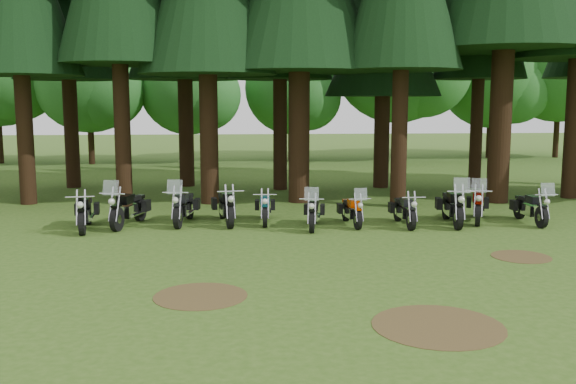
# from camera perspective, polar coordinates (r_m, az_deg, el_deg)

# --- Properties ---
(ground) EXTENTS (120.00, 120.00, 0.00)m
(ground) POSITION_cam_1_polar(r_m,az_deg,el_deg) (14.60, 4.53, -6.59)
(ground) COLOR #335717
(ground) RESTS_ON ground
(decid_1) EXTENTS (7.91, 7.69, 9.88)m
(decid_1) POSITION_cam_1_polar(r_m,az_deg,el_deg) (42.03, -24.25, 10.26)
(decid_1) COLOR black
(decid_1) RESTS_ON ground
(decid_2) EXTENTS (6.72, 6.53, 8.40)m
(decid_2) POSITION_cam_1_polar(r_m,az_deg,el_deg) (39.57, -16.94, 9.53)
(decid_2) COLOR black
(decid_2) RESTS_ON ground
(decid_3) EXTENTS (6.12, 5.95, 7.65)m
(decid_3) POSITION_cam_1_polar(r_m,az_deg,el_deg) (39.15, -8.48, 9.16)
(decid_3) COLOR black
(decid_3) RESTS_ON ground
(decid_4) EXTENTS (5.93, 5.76, 7.41)m
(decid_4) POSITION_cam_1_polar(r_m,az_deg,el_deg) (40.46, 0.67, 9.00)
(decid_4) COLOR black
(decid_4) RESTS_ON ground
(decid_5) EXTENTS (8.45, 8.21, 10.56)m
(decid_5) POSITION_cam_1_polar(r_m,az_deg,el_deg) (41.13, 10.30, 11.46)
(decid_5) COLOR black
(decid_5) RESTS_ON ground
(decid_6) EXTENTS (7.06, 6.86, 8.82)m
(decid_6) POSITION_cam_1_polar(r_m,az_deg,el_deg) (44.44, 18.13, 9.60)
(decid_6) COLOR black
(decid_6) RESTS_ON ground
(decid_7) EXTENTS (8.44, 8.20, 10.55)m
(decid_7) POSITION_cam_1_polar(r_m,az_deg,el_deg) (46.30, 23.62, 10.51)
(decid_7) COLOR black
(decid_7) RESTS_ON ground
(dirt_patch_0) EXTENTS (1.80, 1.80, 0.01)m
(dirt_patch_0) POSITION_cam_1_polar(r_m,az_deg,el_deg) (12.50, -7.79, -9.14)
(dirt_patch_0) COLOR #4C3D1E
(dirt_patch_0) RESTS_ON ground
(dirt_patch_1) EXTENTS (1.40, 1.40, 0.01)m
(dirt_patch_1) POSITION_cam_1_polar(r_m,az_deg,el_deg) (16.39, 20.02, -5.42)
(dirt_patch_1) COLOR #4C3D1E
(dirt_patch_1) RESTS_ON ground
(dirt_patch_2) EXTENTS (2.20, 2.20, 0.01)m
(dirt_patch_2) POSITION_cam_1_polar(r_m,az_deg,el_deg) (11.11, 13.19, -11.51)
(dirt_patch_2) COLOR #4C3D1E
(dirt_patch_2) RESTS_ON ground
(motorcycle_0) EXTENTS (0.44, 2.34, 0.95)m
(motorcycle_0) POSITION_cam_1_polar(r_m,az_deg,el_deg) (19.47, -17.60, -1.79)
(motorcycle_0) COLOR black
(motorcycle_0) RESTS_ON ground
(motorcycle_1) EXTENTS (0.91, 2.39, 1.51)m
(motorcycle_1) POSITION_cam_1_polar(r_m,az_deg,el_deg) (19.67, -13.98, -1.50)
(motorcycle_1) COLOR black
(motorcycle_1) RESTS_ON ground
(motorcycle_2) EXTENTS (0.62, 2.37, 1.48)m
(motorcycle_2) POSITION_cam_1_polar(r_m,az_deg,el_deg) (19.72, -9.25, -1.37)
(motorcycle_2) COLOR black
(motorcycle_2) RESTS_ON ground
(motorcycle_3) EXTENTS (0.49, 2.38, 0.97)m
(motorcycle_3) POSITION_cam_1_polar(r_m,az_deg,el_deg) (19.60, -5.54, -1.36)
(motorcycle_3) COLOR black
(motorcycle_3) RESTS_ON ground
(motorcycle_4) EXTENTS (0.34, 2.12, 0.86)m
(motorcycle_4) POSITION_cam_1_polar(r_m,az_deg,el_deg) (19.66, -2.06, -1.47)
(motorcycle_4) COLOR black
(motorcycle_4) RESTS_ON ground
(motorcycle_5) EXTENTS (0.64, 2.14, 1.34)m
(motorcycle_5) POSITION_cam_1_polar(r_m,az_deg,el_deg) (18.83, 2.27, -1.86)
(motorcycle_5) COLOR black
(motorcycle_5) RESTS_ON ground
(motorcycle_6) EXTENTS (0.44, 1.99, 1.25)m
(motorcycle_6) POSITION_cam_1_polar(r_m,az_deg,el_deg) (19.32, 5.69, -1.74)
(motorcycle_6) COLOR black
(motorcycle_6) RESTS_ON ground
(motorcycle_7) EXTENTS (0.29, 2.09, 0.85)m
(motorcycle_7) POSITION_cam_1_polar(r_m,az_deg,el_deg) (19.49, 10.30, -1.69)
(motorcycle_7) COLOR black
(motorcycle_7) RESTS_ON ground
(motorcycle_8) EXTENTS (0.63, 2.49, 1.56)m
(motorcycle_8) POSITION_cam_1_polar(r_m,az_deg,el_deg) (19.98, 14.40, -1.33)
(motorcycle_8) COLOR black
(motorcycle_8) RESTS_ON ground
(motorcycle_9) EXTENTS (1.10, 2.28, 1.47)m
(motorcycle_9) POSITION_cam_1_polar(r_m,az_deg,el_deg) (20.67, 16.52, -1.18)
(motorcycle_9) COLOR black
(motorcycle_9) RESTS_ON ground
(motorcycle_10) EXTENTS (0.41, 2.17, 1.37)m
(motorcycle_10) POSITION_cam_1_polar(r_m,az_deg,el_deg) (20.88, 20.75, -1.37)
(motorcycle_10) COLOR black
(motorcycle_10) RESTS_ON ground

